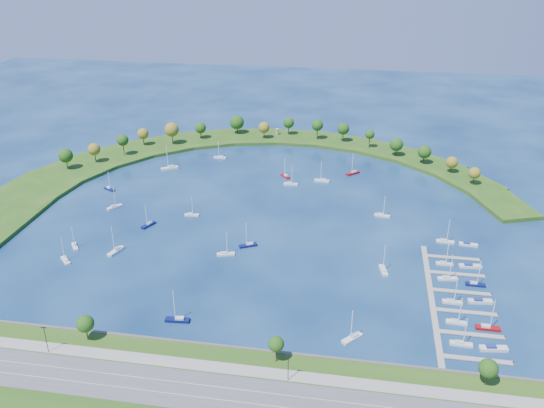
% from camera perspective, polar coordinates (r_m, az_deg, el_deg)
% --- Properties ---
extents(ground, '(700.00, 700.00, 0.00)m').
position_cam_1_polar(ground, '(283.65, -1.16, -1.09)').
color(ground, '#071E45').
rests_on(ground, ground).
extents(south_shoreline, '(420.00, 43.10, 11.60)m').
position_cam_1_polar(south_shoreline, '(184.37, -8.49, -17.82)').
color(south_shoreline, '#214A13').
rests_on(south_shoreline, ground).
extents(breakwater, '(286.74, 247.64, 2.00)m').
position_cam_1_polar(breakwater, '(336.79, -7.43, 3.30)').
color(breakwater, '#214A13').
rests_on(breakwater, ground).
extents(breakwater_trees, '(238.90, 92.37, 14.63)m').
position_cam_1_polar(breakwater_trees, '(364.20, -1.46, 6.79)').
color(breakwater_trees, '#382314').
rests_on(breakwater_trees, breakwater).
extents(harbor_tower, '(2.60, 2.60, 4.23)m').
position_cam_1_polar(harbor_tower, '(393.18, 0.53, 7.27)').
color(harbor_tower, gray).
rests_on(harbor_tower, breakwater).
extents(dock_system, '(24.28, 82.00, 1.60)m').
position_cam_1_polar(dock_system, '(229.89, 17.54, -9.22)').
color(dock_system, gray).
rests_on(dock_system, ground).
extents(moored_boat_0, '(10.20, 7.53, 14.90)m').
position_cam_1_polar(moored_boat_0, '(344.52, -10.23, 3.62)').
color(moored_boat_0, silver).
rests_on(moored_boat_0, ground).
extents(moored_boat_1, '(8.99, 3.14, 12.97)m').
position_cam_1_polar(moored_boat_1, '(211.93, -9.45, -11.32)').
color(moored_boat_1, '#0B1045').
rests_on(moored_boat_1, ground).
extents(moored_boat_2, '(7.30, 2.62, 10.51)m').
position_cam_1_polar(moored_boat_2, '(284.98, -8.07, -1.02)').
color(moored_boat_2, silver).
rests_on(moored_boat_2, ground).
extents(moored_boat_3, '(6.95, 6.99, 11.32)m').
position_cam_1_polar(moored_boat_3, '(259.20, -20.02, -5.28)').
color(moored_boat_3, silver).
rests_on(moored_boat_3, ground).
extents(moored_boat_4, '(6.54, 7.03, 11.04)m').
position_cam_1_polar(moored_boat_4, '(328.00, 1.35, 2.87)').
color(moored_boat_4, maroon).
rests_on(moored_boat_4, ground).
extents(moored_boat_5, '(8.10, 7.77, 12.90)m').
position_cam_1_polar(moored_boat_5, '(335.39, 8.12, 3.15)').
color(moored_boat_5, maroon).
rests_on(moored_boat_5, ground).
extents(moored_boat_6, '(7.72, 2.36, 11.26)m').
position_cam_1_polar(moored_boat_6, '(357.61, -5.24, 4.72)').
color(moored_boat_6, silver).
rests_on(moored_boat_6, ground).
extents(moored_boat_7, '(5.20, 9.10, 12.91)m').
position_cam_1_polar(moored_boat_7, '(259.78, -15.39, -4.50)').
color(moored_boat_7, silver).
rests_on(moored_boat_7, ground).
extents(moored_boat_8, '(8.61, 3.19, 12.37)m').
position_cam_1_polar(moored_boat_8, '(322.90, 5.05, 2.41)').
color(moored_boat_8, silver).
rests_on(moored_boat_8, ground).
extents(moored_boat_9, '(6.60, 7.88, 11.91)m').
position_cam_1_polar(moored_boat_9, '(301.14, -15.53, -0.24)').
color(moored_boat_9, silver).
rests_on(moored_boat_9, ground).
extents(moored_boat_10, '(5.53, 8.25, 11.85)m').
position_cam_1_polar(moored_boat_10, '(278.81, -12.30, -2.00)').
color(moored_boat_10, '#0B1045').
rests_on(moored_boat_10, ground).
extents(moored_boat_11, '(4.00, 8.59, 12.19)m').
position_cam_1_polar(moored_boat_11, '(241.35, 11.13, -6.48)').
color(moored_boat_11, silver).
rests_on(moored_boat_11, ground).
extents(moored_boat_12, '(7.87, 3.38, 11.20)m').
position_cam_1_polar(moored_boat_12, '(286.81, 11.00, -1.07)').
color(moored_boat_12, silver).
rests_on(moored_boat_12, ground).
extents(moored_boat_13, '(8.28, 5.78, 11.98)m').
position_cam_1_polar(moored_boat_13, '(255.22, -2.41, -4.10)').
color(moored_boat_13, '#0B1045').
rests_on(moored_boat_13, ground).
extents(moored_boat_14, '(7.47, 5.31, 10.84)m').
position_cam_1_polar(moored_boat_14, '(323.46, -16.00, 1.51)').
color(moored_boat_14, '#0B1045').
rests_on(moored_boat_14, ground).
extents(moored_boat_15, '(7.94, 2.43, 11.59)m').
position_cam_1_polar(moored_boat_15, '(317.45, 1.88, 2.08)').
color(moored_boat_15, silver).
rests_on(moored_boat_15, ground).
extents(moored_boat_16, '(8.07, 4.29, 11.43)m').
position_cam_1_polar(moored_boat_16, '(249.14, -4.68, -4.96)').
color(moored_boat_16, silver).
rests_on(moored_boat_16, ground).
extents(moored_boat_17, '(7.43, 7.74, 12.32)m').
position_cam_1_polar(moored_boat_17, '(202.98, 8.07, -13.10)').
color(moored_boat_17, silver).
rests_on(moored_boat_17, ground).
extents(moored_boat_18, '(5.81, 7.06, 10.61)m').
position_cam_1_polar(moored_boat_18, '(269.19, -19.19, -3.96)').
color(moored_boat_18, silver).
rests_on(moored_boat_18, ground).
extents(docked_boat_0, '(7.71, 2.58, 11.16)m').
position_cam_1_polar(docked_boat_0, '(208.90, 18.44, -13.10)').
color(docked_boat_0, silver).
rests_on(docked_boat_0, ground).
extents(docked_boat_1, '(9.60, 3.90, 1.90)m').
position_cam_1_polar(docked_boat_1, '(210.58, 21.32, -13.33)').
color(docked_boat_1, silver).
rests_on(docked_boat_1, ground).
extents(docked_boat_2, '(7.63, 2.65, 11.01)m').
position_cam_1_polar(docked_boat_2, '(218.44, 18.03, -11.15)').
color(docked_boat_2, silver).
rests_on(docked_boat_2, ground).
extents(docked_boat_3, '(8.56, 2.42, 12.57)m').
position_cam_1_polar(docked_boat_3, '(219.20, 20.83, -11.48)').
color(docked_boat_3, maroon).
rests_on(docked_boat_3, ground).
extents(docked_boat_4, '(7.59, 2.38, 11.05)m').
position_cam_1_polar(docked_boat_4, '(228.70, 17.64, -9.28)').
color(docked_boat_4, silver).
rests_on(docked_boat_4, ground).
extents(docked_boat_5, '(9.30, 3.62, 1.85)m').
position_cam_1_polar(docked_boat_5, '(232.47, 20.15, -9.14)').
color(docked_boat_5, silver).
rests_on(docked_boat_5, ground).
extents(docked_boat_6, '(8.16, 3.47, 11.62)m').
position_cam_1_polar(docked_boat_6, '(242.30, 17.20, -7.10)').
color(docked_boat_6, silver).
rests_on(docked_boat_6, ground).
extents(docked_boat_7, '(7.75, 2.38, 11.30)m').
position_cam_1_polar(docked_boat_7, '(242.10, 19.74, -7.53)').
color(docked_boat_7, '#0B1045').
rests_on(docked_boat_7, ground).
extents(docked_boat_8, '(7.14, 2.18, 10.42)m').
position_cam_1_polar(docked_boat_8, '(252.30, 16.91, -5.68)').
color(docked_boat_8, silver).
rests_on(docked_boat_8, ground).
extents(docked_boat_9, '(9.44, 3.54, 1.88)m').
position_cam_1_polar(docked_boat_9, '(253.83, 19.25, -5.89)').
color(docked_boat_9, silver).
rests_on(docked_boat_9, ground).
extents(docked_boat_10, '(8.08, 2.70, 11.70)m').
position_cam_1_polar(docked_boat_10, '(269.77, 16.98, -3.56)').
color(docked_boat_10, silver).
rests_on(docked_boat_10, ground).
extents(docked_boat_11, '(8.32, 3.03, 1.66)m').
position_cam_1_polar(docked_boat_11, '(270.66, 19.09, -3.84)').
color(docked_boat_11, silver).
rests_on(docked_boat_11, ground).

